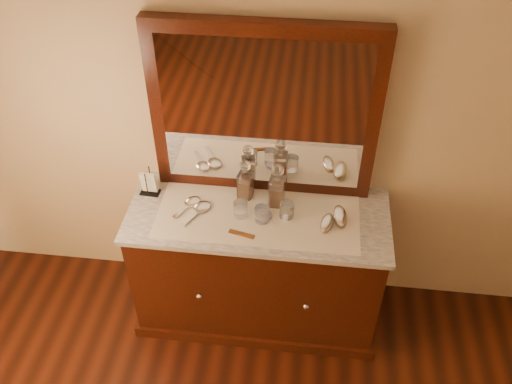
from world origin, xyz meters
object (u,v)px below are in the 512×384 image
Objects in this scene: decanter_left at (245,183)px; hand_mirror_inner at (200,209)px; comb at (242,234)px; brush_near at (327,223)px; decanter_right at (277,189)px; pin_dish at (265,216)px; brush_far at (340,217)px; hand_mirror_outer at (190,203)px; dresser_cabinet at (258,267)px; mirror_frame at (264,112)px; napkin_rack at (149,184)px.

decanter_left is 1.11× the size of hand_mirror_inner.
comb is 0.92× the size of brush_near.
decanter_right is at bearing 14.22° from hand_mirror_inner.
brush_far is (0.40, 0.02, 0.02)m from pin_dish.
comb is at bearing -31.86° from hand_mirror_outer.
dresser_cabinet is at bearing -4.42° from hand_mirror_outer.
comb is 0.68× the size of hand_mirror_outer.
brush_near reaches higher than dresser_cabinet.
comb is at bearing -31.89° from hand_mirror_inner.
decanter_right is 1.21× the size of hand_mirror_inner.
hand_mirror_inner reaches higher than hand_mirror_outer.
mirror_frame reaches higher than hand_mirror_inner.
dresser_cabinet is at bearing -90.00° from mirror_frame.
pin_dish is at bearing 174.04° from brush_near.
brush_far is at bearing 0.82° from dresser_cabinet.
hand_mirror_inner is (0.06, -0.04, 0.00)m from hand_mirror_outer.
decanter_left reaches higher than pin_dish.
mirror_frame is at bearing 98.51° from pin_dish.
decanter_right is 1.78× the size of brush_near.
decanter_left reaches higher than brush_near.
comb is (-0.07, -0.17, 0.45)m from dresser_cabinet.
mirror_frame reaches higher than napkin_rack.
comb is 0.37m from hand_mirror_outer.
dresser_cabinet is at bearing -57.88° from decanter_left.
hand_mirror_outer is 0.92× the size of hand_mirror_inner.
decanter_left is (0.55, 0.03, 0.04)m from napkin_rack.
comb is (-0.07, -0.41, -0.49)m from mirror_frame.
napkin_rack is (-0.63, 0.11, 0.51)m from dresser_cabinet.
napkin_rack reaches higher than brush_far.
dresser_cabinet is 9.91× the size of comb.
mirror_frame is 0.56m from pin_dish.
napkin_rack is (-0.67, 0.12, 0.06)m from pin_dish.
hand_mirror_outer is at bearing -159.69° from decanter_left.
mirror_frame is at bearing 50.37° from decanter_left.
decanter_right is at bearing 152.42° from brush_near.
hand_mirror_outer is at bearing -172.17° from decanter_right.
mirror_frame is 0.67m from brush_near.
hand_mirror_inner is (-0.69, 0.04, -0.01)m from brush_near.
decanter_right reaches higher than napkin_rack.
dresser_cabinet is 9.11× the size of brush_near.
mirror_frame reaches higher than dresser_cabinet.
brush_far reaches higher than hand_mirror_outer.
brush_near is 0.91× the size of brush_far.
decanter_right is at bearing -0.84° from napkin_rack.
decanter_left reaches higher than hand_mirror_outer.
napkin_rack is at bearing 170.51° from dresser_cabinet.
pin_dish is 0.43m from hand_mirror_outer.
pin_dish is 0.29× the size of decanter_right.
decanter_left is 0.29m from hand_mirror_inner.
pin_dish is 0.34× the size of hand_mirror_inner.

